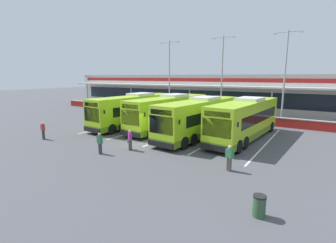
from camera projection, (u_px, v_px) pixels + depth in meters
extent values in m
plane|color=#4C4C51|center=(147.00, 145.00, 20.78)|extent=(200.00, 200.00, 0.00)
cube|color=beige|center=(242.00, 94.00, 42.57)|extent=(70.00, 10.00, 5.50)
cube|color=#19232D|center=(233.00, 99.00, 38.51)|extent=(66.00, 0.08, 2.20)
cube|color=maroon|center=(233.00, 80.00, 37.99)|extent=(68.00, 0.08, 0.60)
cube|color=beige|center=(230.00, 87.00, 36.94)|extent=(67.00, 3.00, 0.24)
cube|color=gray|center=(243.00, 76.00, 42.03)|extent=(70.00, 10.00, 0.50)
cylinder|color=#999999|center=(87.00, 93.00, 52.91)|extent=(0.20, 0.20, 4.20)
cylinder|color=#999999|center=(131.00, 96.00, 46.28)|extent=(0.20, 0.20, 4.20)
cylinder|color=#999999|center=(189.00, 99.00, 39.65)|extent=(0.20, 0.20, 4.20)
cylinder|color=#999999|center=(271.00, 104.00, 33.02)|extent=(0.20, 0.20, 4.20)
cube|color=maroon|center=(214.00, 116.00, 32.66)|extent=(60.00, 0.36, 1.00)
cube|color=#B2B2B2|center=(214.00, 112.00, 32.56)|extent=(60.00, 0.40, 0.10)
cube|color=#9ED11E|center=(135.00, 110.00, 28.68)|extent=(3.34, 12.14, 3.19)
cube|color=#598419|center=(135.00, 121.00, 28.92)|extent=(3.36, 12.16, 0.56)
cube|color=black|center=(137.00, 107.00, 28.96)|extent=(3.21, 9.75, 0.96)
cube|color=black|center=(92.00, 115.00, 23.97)|extent=(2.31, 0.25, 1.40)
cube|color=black|center=(91.00, 105.00, 23.78)|extent=(2.05, 0.22, 0.40)
cube|color=silver|center=(141.00, 94.00, 29.16)|extent=(2.23, 2.93, 0.28)
cube|color=black|center=(92.00, 130.00, 24.15)|extent=(2.46, 0.32, 0.44)
cube|color=black|center=(104.00, 112.00, 23.33)|extent=(0.09, 0.13, 0.36)
cube|color=black|center=(86.00, 110.00, 25.04)|extent=(0.09, 0.13, 0.36)
cylinder|color=black|center=(167.00, 117.00, 31.86)|extent=(0.39, 1.06, 1.04)
cylinder|color=black|center=(153.00, 115.00, 33.26)|extent=(0.39, 1.06, 1.04)
cylinder|color=black|center=(122.00, 127.00, 25.71)|extent=(0.39, 1.06, 1.04)
cylinder|color=black|center=(107.00, 124.00, 27.12)|extent=(0.39, 1.06, 1.04)
cylinder|color=black|center=(112.00, 129.00, 24.61)|extent=(0.39, 1.06, 1.04)
cylinder|color=black|center=(97.00, 126.00, 26.01)|extent=(0.39, 1.06, 1.04)
cube|color=#9ED11E|center=(169.00, 112.00, 27.05)|extent=(3.34, 12.14, 3.19)
cube|color=#598419|center=(169.00, 123.00, 27.29)|extent=(3.36, 12.16, 0.56)
cube|color=black|center=(171.00, 109.00, 27.32)|extent=(3.21, 9.75, 0.96)
cube|color=black|center=(130.00, 118.00, 22.34)|extent=(2.31, 0.25, 1.40)
cube|color=black|center=(130.00, 107.00, 22.15)|extent=(2.05, 0.22, 0.40)
cube|color=silver|center=(175.00, 95.00, 27.53)|extent=(2.23, 2.93, 0.28)
cube|color=black|center=(130.00, 134.00, 22.52)|extent=(2.46, 0.32, 0.44)
cube|color=black|center=(145.00, 115.00, 21.69)|extent=(0.09, 0.13, 0.36)
cube|color=black|center=(122.00, 112.00, 23.41)|extent=(0.09, 0.13, 0.36)
cylinder|color=black|center=(199.00, 119.00, 30.23)|extent=(0.39, 1.06, 1.04)
cylinder|color=black|center=(183.00, 117.00, 31.63)|extent=(0.39, 1.06, 1.04)
cylinder|color=black|center=(160.00, 130.00, 24.08)|extent=(0.39, 1.06, 1.04)
cylinder|color=black|center=(142.00, 127.00, 25.48)|extent=(0.39, 1.06, 1.04)
cylinder|color=black|center=(150.00, 133.00, 22.98)|extent=(0.39, 1.06, 1.04)
cylinder|color=black|center=(132.00, 130.00, 24.38)|extent=(0.39, 1.06, 1.04)
cube|color=#9ED11E|center=(200.00, 117.00, 23.58)|extent=(3.34, 12.14, 3.19)
cube|color=#598419|center=(199.00, 130.00, 23.82)|extent=(3.36, 12.16, 0.56)
cube|color=black|center=(202.00, 114.00, 23.85)|extent=(3.21, 9.75, 0.96)
cube|color=black|center=(161.00, 125.00, 18.86)|extent=(2.31, 0.25, 1.40)
cube|color=black|center=(161.00, 112.00, 18.67)|extent=(2.05, 0.22, 0.40)
cube|color=silver|center=(205.00, 98.00, 24.05)|extent=(2.23, 2.93, 0.28)
cube|color=black|center=(160.00, 144.00, 19.05)|extent=(2.46, 0.32, 0.44)
cube|color=black|center=(180.00, 122.00, 18.22)|extent=(0.09, 0.13, 0.36)
cube|color=black|center=(150.00, 118.00, 19.93)|extent=(0.09, 0.13, 0.36)
cylinder|color=black|center=(230.00, 125.00, 26.75)|extent=(0.39, 1.06, 1.04)
cylinder|color=black|center=(210.00, 123.00, 28.16)|extent=(0.39, 1.06, 1.04)
cylinder|color=black|center=(193.00, 140.00, 20.61)|extent=(0.39, 1.06, 1.04)
cylinder|color=black|center=(170.00, 135.00, 22.01)|extent=(0.39, 1.06, 1.04)
cylinder|color=black|center=(184.00, 143.00, 19.50)|extent=(0.39, 1.06, 1.04)
cylinder|color=black|center=(160.00, 139.00, 20.91)|extent=(0.39, 1.06, 1.04)
cube|color=#9ED11E|center=(245.00, 119.00, 22.61)|extent=(3.34, 12.14, 3.19)
cube|color=#598419|center=(244.00, 133.00, 22.85)|extent=(3.36, 12.16, 0.56)
cube|color=black|center=(247.00, 115.00, 22.88)|extent=(3.21, 9.75, 0.96)
cube|color=black|center=(217.00, 128.00, 17.90)|extent=(2.31, 0.25, 1.40)
cube|color=black|center=(217.00, 114.00, 17.71)|extent=(2.05, 0.22, 0.40)
cube|color=silver|center=(250.00, 99.00, 23.09)|extent=(2.23, 2.93, 0.28)
cube|color=black|center=(215.00, 148.00, 18.08)|extent=(2.46, 0.32, 0.44)
cube|color=black|center=(238.00, 125.00, 17.25)|extent=(0.09, 0.13, 0.36)
cube|color=black|center=(201.00, 120.00, 18.96)|extent=(0.09, 0.13, 0.36)
cylinder|color=black|center=(271.00, 127.00, 25.79)|extent=(0.39, 1.06, 1.04)
cylinder|color=black|center=(248.00, 124.00, 27.19)|extent=(0.39, 1.06, 1.04)
cylinder|color=black|center=(245.00, 143.00, 19.64)|extent=(0.39, 1.06, 1.04)
cylinder|color=black|center=(217.00, 138.00, 21.04)|extent=(0.39, 1.06, 1.04)
cylinder|color=black|center=(238.00, 147.00, 18.54)|extent=(0.39, 1.06, 1.04)
cylinder|color=black|center=(210.00, 142.00, 19.94)|extent=(0.39, 1.06, 1.04)
cube|color=silver|center=(122.00, 124.00, 30.23)|extent=(0.14, 13.00, 0.01)
cube|color=silver|center=(150.00, 127.00, 27.98)|extent=(0.14, 13.00, 0.01)
cube|color=silver|center=(182.00, 132.00, 25.74)|extent=(0.14, 13.00, 0.01)
cube|color=silver|center=(220.00, 137.00, 23.49)|extent=(0.14, 13.00, 0.01)
cube|color=silver|center=(266.00, 144.00, 21.25)|extent=(0.14, 13.00, 0.01)
cube|color=#4C4238|center=(131.00, 144.00, 19.48)|extent=(0.21, 0.23, 0.84)
cube|color=#4C4238|center=(130.00, 145.00, 19.29)|extent=(0.21, 0.23, 0.84)
cube|color=#A32D89|center=(130.00, 136.00, 19.26)|extent=(0.40, 0.36, 0.56)
cube|color=#A32D89|center=(129.00, 136.00, 19.46)|extent=(0.13, 0.13, 0.54)
cube|color=#A32D89|center=(131.00, 137.00, 19.07)|extent=(0.13, 0.13, 0.54)
sphere|color=tan|center=(130.00, 131.00, 19.19)|extent=(0.22, 0.22, 0.22)
cube|color=#194C9E|center=(129.00, 141.00, 19.61)|extent=(0.25, 0.30, 0.22)
cylinder|color=#194C9E|center=(129.00, 139.00, 19.58)|extent=(0.02, 0.02, 0.16)
cube|color=#33333D|center=(100.00, 148.00, 18.51)|extent=(0.16, 0.19, 0.84)
cube|color=#33333D|center=(100.00, 149.00, 18.33)|extent=(0.16, 0.19, 0.84)
cube|color=#387F4C|center=(100.00, 139.00, 18.30)|extent=(0.36, 0.25, 0.56)
cube|color=#387F4C|center=(98.00, 139.00, 18.40)|extent=(0.10, 0.11, 0.54)
cube|color=#387F4C|center=(102.00, 140.00, 18.20)|extent=(0.10, 0.11, 0.54)
sphere|color=tan|center=(99.00, 134.00, 18.22)|extent=(0.22, 0.22, 0.22)
cube|color=#4C4238|center=(228.00, 164.00, 15.22)|extent=(0.16, 0.19, 0.84)
cube|color=#4C4238|center=(230.00, 165.00, 15.03)|extent=(0.16, 0.19, 0.84)
cube|color=#387F4C|center=(230.00, 153.00, 15.00)|extent=(0.36, 0.25, 0.56)
cube|color=#387F4C|center=(226.00, 153.00, 15.14)|extent=(0.10, 0.11, 0.54)
cube|color=#387F4C|center=(233.00, 154.00, 14.87)|extent=(0.10, 0.11, 0.54)
sphere|color=#DBB293|center=(230.00, 147.00, 14.93)|extent=(0.22, 0.22, 0.22)
cube|color=#33333D|center=(44.00, 135.00, 22.79)|extent=(0.15, 0.19, 0.84)
cube|color=#33333D|center=(43.00, 135.00, 22.62)|extent=(0.15, 0.19, 0.84)
cube|color=#B23838|center=(43.00, 127.00, 22.58)|extent=(0.36, 0.25, 0.56)
cube|color=#B23838|center=(41.00, 127.00, 22.69)|extent=(0.10, 0.11, 0.54)
cube|color=#B23838|center=(44.00, 128.00, 22.48)|extent=(0.10, 0.11, 0.54)
sphere|color=#DBB293|center=(42.00, 123.00, 22.51)|extent=(0.22, 0.22, 0.22)
cylinder|color=#9E9EA3|center=(169.00, 78.00, 37.88)|extent=(0.20, 0.20, 11.00)
cylinder|color=#9E9EA3|center=(169.00, 42.00, 36.91)|extent=(2.80, 0.10, 0.10)
cube|color=silver|center=(162.00, 43.00, 37.68)|extent=(0.44, 0.28, 0.20)
cube|color=silver|center=(177.00, 42.00, 36.18)|extent=(0.44, 0.28, 0.20)
cylinder|color=#9E9EA3|center=(222.00, 78.00, 33.58)|extent=(0.20, 0.20, 11.00)
cylinder|color=#9E9EA3|center=(223.00, 37.00, 32.60)|extent=(2.80, 0.10, 0.10)
cube|color=silver|center=(213.00, 39.00, 33.37)|extent=(0.44, 0.28, 0.20)
cube|color=silver|center=(234.00, 37.00, 31.87)|extent=(0.44, 0.28, 0.20)
cylinder|color=#9E9EA3|center=(285.00, 78.00, 29.62)|extent=(0.20, 0.20, 11.00)
cylinder|color=#9E9EA3|center=(288.00, 32.00, 28.65)|extent=(2.80, 0.10, 0.10)
cube|color=silver|center=(276.00, 34.00, 29.42)|extent=(0.44, 0.28, 0.20)
cube|color=silver|center=(302.00, 31.00, 27.92)|extent=(0.44, 0.28, 0.20)
cylinder|color=#2D5133|center=(259.00, 207.00, 10.17)|extent=(0.52, 0.52, 0.85)
cylinder|color=black|center=(260.00, 196.00, 10.08)|extent=(0.54, 0.54, 0.08)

